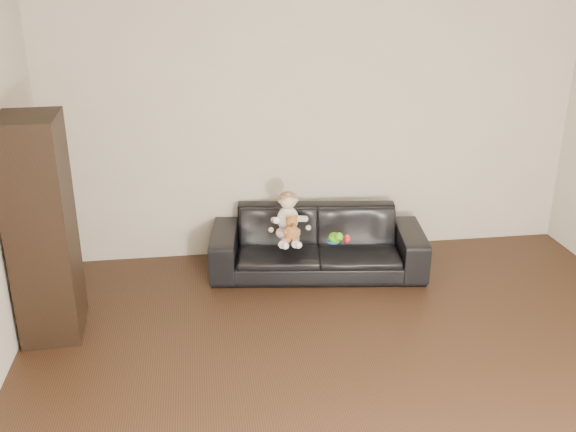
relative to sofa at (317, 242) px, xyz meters
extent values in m
plane|color=#331F12|center=(0.07, -2.25, -0.28)|extent=(5.50, 5.50, 0.00)
plane|color=beige|center=(0.07, 0.50, 1.02)|extent=(5.00, 0.00, 5.00)
imported|color=black|center=(0.00, 0.00, 0.00)|extent=(2.01, 1.00, 0.56)
cube|color=black|center=(-2.20, -0.73, 0.56)|extent=(0.45, 0.60, 1.68)
cube|color=silver|center=(-2.18, -0.73, 0.94)|extent=(0.19, 0.26, 0.28)
ellipsoid|color=silver|center=(-0.29, -0.09, 0.15)|extent=(0.27, 0.25, 0.12)
ellipsoid|color=white|center=(-0.29, -0.08, 0.28)|extent=(0.23, 0.20, 0.23)
sphere|color=beige|center=(-0.29, -0.09, 0.45)|extent=(0.19, 0.19, 0.15)
ellipsoid|color=#8C603F|center=(-0.29, -0.08, 0.48)|extent=(0.19, 0.19, 0.11)
cylinder|color=silver|center=(-0.33, -0.23, 0.13)|extent=(0.12, 0.20, 0.07)
cylinder|color=silver|center=(-0.24, -0.23, 0.13)|extent=(0.12, 0.20, 0.07)
sphere|color=white|center=(-0.34, -0.33, 0.13)|extent=(0.08, 0.08, 0.06)
sphere|color=white|center=(-0.23, -0.33, 0.13)|extent=(0.08, 0.08, 0.06)
cylinder|color=white|center=(-0.40, -0.13, 0.29)|extent=(0.10, 0.17, 0.10)
cylinder|color=white|center=(-0.17, -0.13, 0.29)|extent=(0.10, 0.17, 0.10)
ellipsoid|color=#A3622E|center=(-0.28, -0.23, 0.21)|extent=(0.15, 0.14, 0.14)
sphere|color=#A3622E|center=(-0.28, -0.25, 0.32)|extent=(0.12, 0.12, 0.10)
sphere|color=#A3622E|center=(-0.31, -0.24, 0.35)|extent=(0.05, 0.05, 0.04)
sphere|color=#A3622E|center=(-0.24, -0.24, 0.35)|extent=(0.05, 0.05, 0.04)
sphere|color=#593819|center=(-0.28, -0.29, 0.31)|extent=(0.05, 0.05, 0.04)
ellipsoid|color=#54C517|center=(0.11, -0.23, 0.14)|extent=(0.13, 0.15, 0.09)
sphere|color=red|center=(0.22, -0.25, 0.12)|extent=(0.08, 0.08, 0.07)
cylinder|color=blue|center=(0.10, -0.21, 0.10)|extent=(0.11, 0.11, 0.02)
camera|label=1|loc=(-1.03, -5.28, 2.36)|focal=40.00mm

